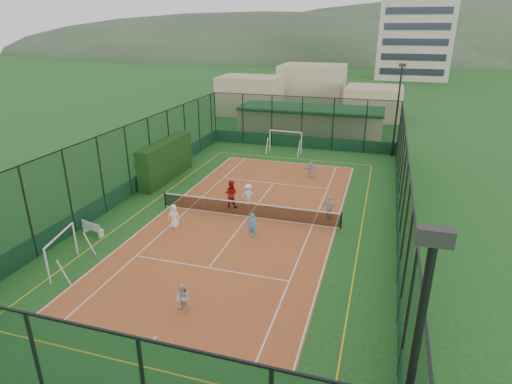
# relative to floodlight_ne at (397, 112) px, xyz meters

# --- Properties ---
(ground) EXTENTS (300.00, 300.00, 0.00)m
(ground) POSITION_rel_floodlight_ne_xyz_m (-8.60, -16.60, -4.12)
(ground) COLOR #1A4C1D
(ground) RESTS_ON ground
(court_slab) EXTENTS (11.17, 23.97, 0.01)m
(court_slab) POSITION_rel_floodlight_ne_xyz_m (-8.60, -16.60, -4.12)
(court_slab) COLOR #AB5226
(court_slab) RESTS_ON ground
(tennis_net) EXTENTS (11.67, 0.12, 1.06)m
(tennis_net) POSITION_rel_floodlight_ne_xyz_m (-8.60, -16.60, -3.59)
(tennis_net) COLOR black
(tennis_net) RESTS_ON ground
(perimeter_fence) EXTENTS (18.12, 34.12, 5.00)m
(perimeter_fence) POSITION_rel_floodlight_ne_xyz_m (-8.60, -16.60, -1.62)
(perimeter_fence) COLOR black
(perimeter_fence) RESTS_ON ground
(floodlight_ne) EXTENTS (0.60, 0.26, 8.25)m
(floodlight_ne) POSITION_rel_floodlight_ne_xyz_m (0.00, 0.00, 0.00)
(floodlight_ne) COLOR black
(floodlight_ne) RESTS_ON ground
(clubhouse) EXTENTS (15.20, 7.20, 3.15)m
(clubhouse) POSITION_rel_floodlight_ne_xyz_m (-8.60, 5.40, -2.55)
(clubhouse) COLOR tan
(clubhouse) RESTS_ON ground
(apartment_tower) EXTENTS (15.00, 12.00, 30.00)m
(apartment_tower) POSITION_rel_floodlight_ne_xyz_m (3.40, 65.40, 10.88)
(apartment_tower) COLOR beige
(apartment_tower) RESTS_ON ground
(distant_hills) EXTENTS (200.00, 60.00, 24.00)m
(distant_hills) POSITION_rel_floodlight_ne_xyz_m (-8.60, 133.40, -4.12)
(distant_hills) COLOR #384C33
(distant_hills) RESTS_ON ground
(hedge_left) EXTENTS (1.04, 6.93, 3.03)m
(hedge_left) POSITION_rel_floodlight_ne_xyz_m (-16.90, -11.59, -2.61)
(hedge_left) COLOR black
(hedge_left) RESTS_ON ground
(white_bench) EXTENTS (1.61, 0.84, 0.87)m
(white_bench) POSITION_rel_floodlight_ne_xyz_m (-16.40, -21.52, -3.69)
(white_bench) COLOR white
(white_bench) RESTS_ON ground
(futsal_goal_near) EXTENTS (2.97, 1.44, 1.84)m
(futsal_goal_near) POSITION_rel_floodlight_ne_xyz_m (-15.46, -25.09, -3.20)
(futsal_goal_near) COLOR white
(futsal_goal_near) RESTS_ON ground
(futsal_goal_far) EXTENTS (3.24, 1.14, 2.06)m
(futsal_goal_far) POSITION_rel_floodlight_ne_xyz_m (-9.69, -1.73, -3.10)
(futsal_goal_far) COLOR white
(futsal_goal_far) RESTS_ON ground
(child_near_left) EXTENTS (0.72, 0.48, 1.47)m
(child_near_left) POSITION_rel_floodlight_ne_xyz_m (-12.33, -19.33, -3.38)
(child_near_left) COLOR white
(child_near_left) RESTS_ON court_slab
(child_near_mid) EXTENTS (0.56, 0.39, 1.46)m
(child_near_mid) POSITION_rel_floodlight_ne_xyz_m (-7.48, -19.23, -3.38)
(child_near_mid) COLOR #4999CF
(child_near_mid) RESTS_ON court_slab
(child_near_right) EXTENTS (0.76, 0.68, 1.31)m
(child_near_right) POSITION_rel_floodlight_ne_xyz_m (-8.26, -26.53, -3.46)
(child_near_right) COLOR silver
(child_near_right) RESTS_ON court_slab
(child_far_left) EXTENTS (1.14, 0.93, 1.53)m
(child_far_left) POSITION_rel_floodlight_ne_xyz_m (-9.14, -14.86, -3.35)
(child_far_left) COLOR white
(child_far_left) RESTS_ON court_slab
(child_far_right) EXTENTS (0.93, 0.62, 1.47)m
(child_far_right) POSITION_rel_floodlight_ne_xyz_m (-3.67, -15.40, -3.38)
(child_far_right) COLOR silver
(child_far_right) RESTS_ON court_slab
(child_far_back) EXTENTS (1.18, 0.45, 1.25)m
(child_far_back) POSITION_rel_floodlight_ne_xyz_m (-6.19, -7.95, -3.49)
(child_far_back) COLOR silver
(child_far_back) RESTS_ON court_slab
(coach) EXTENTS (0.91, 0.72, 1.84)m
(coach) POSITION_rel_floodlight_ne_xyz_m (-10.17, -15.40, -3.19)
(coach) COLOR #AC1512
(coach) RESTS_ON court_slab
(tennis_balls) EXTENTS (4.47, 1.41, 0.07)m
(tennis_balls) POSITION_rel_floodlight_ne_xyz_m (-10.02, -15.06, -4.08)
(tennis_balls) COLOR #CCE033
(tennis_balls) RESTS_ON court_slab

